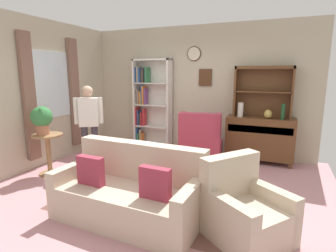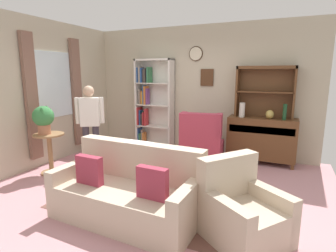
# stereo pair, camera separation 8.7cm
# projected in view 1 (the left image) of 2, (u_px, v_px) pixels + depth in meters

# --- Properties ---
(ground_plane) EXTENTS (5.40, 4.60, 0.02)m
(ground_plane) POSITION_uv_depth(u_px,v_px,m) (158.00, 186.00, 4.33)
(ground_plane) COLOR #C68C93
(wall_back) EXTENTS (5.00, 0.09, 2.80)m
(wall_back) POSITION_uv_depth(u_px,v_px,m) (198.00, 90.00, 5.98)
(wall_back) COLOR #BCB299
(wall_back) RESTS_ON ground_plane
(wall_left) EXTENTS (0.16, 4.20, 2.80)m
(wall_left) POSITION_uv_depth(u_px,v_px,m) (38.00, 94.00, 5.07)
(wall_left) COLOR #BCB299
(wall_left) RESTS_ON ground_plane
(area_rug) EXTENTS (2.64, 2.00, 0.01)m
(area_rug) POSITION_uv_depth(u_px,v_px,m) (161.00, 195.00, 3.98)
(area_rug) COLOR brown
(area_rug) RESTS_ON ground_plane
(bookshelf) EXTENTS (0.90, 0.30, 2.10)m
(bookshelf) POSITION_uv_depth(u_px,v_px,m) (150.00, 104.00, 6.30)
(bookshelf) COLOR silver
(bookshelf) RESTS_ON ground_plane
(sideboard) EXTENTS (1.30, 0.45, 0.92)m
(sideboard) POSITION_uv_depth(u_px,v_px,m) (260.00, 138.00, 5.38)
(sideboard) COLOR brown
(sideboard) RESTS_ON ground_plane
(sideboard_hutch) EXTENTS (1.10, 0.26, 1.00)m
(sideboard_hutch) POSITION_uv_depth(u_px,v_px,m) (264.00, 85.00, 5.27)
(sideboard_hutch) COLOR brown
(sideboard_hutch) RESTS_ON sideboard
(vase_tall) EXTENTS (0.11, 0.11, 0.29)m
(vase_tall) POSITION_uv_depth(u_px,v_px,m) (241.00, 110.00, 5.35)
(vase_tall) COLOR beige
(vase_tall) RESTS_ON sideboard
(vase_round) EXTENTS (0.15, 0.15, 0.17)m
(vase_round) POSITION_uv_depth(u_px,v_px,m) (268.00, 114.00, 5.17)
(vase_round) COLOR tan
(vase_round) RESTS_ON sideboard
(bottle_wine) EXTENTS (0.07, 0.07, 0.30)m
(bottle_wine) POSITION_uv_depth(u_px,v_px,m) (283.00, 112.00, 5.04)
(bottle_wine) COLOR #194223
(bottle_wine) RESTS_ON sideboard
(couch_floral) EXTENTS (1.83, 0.92, 0.90)m
(couch_floral) POSITION_uv_depth(u_px,v_px,m) (130.00, 194.00, 3.33)
(couch_floral) COLOR beige
(couch_floral) RESTS_ON ground_plane
(armchair_floral) EXTENTS (1.07, 1.07, 0.88)m
(armchair_floral) POSITION_uv_depth(u_px,v_px,m) (244.00, 213.00, 2.92)
(armchair_floral) COLOR beige
(armchair_floral) RESTS_ON ground_plane
(wingback_chair) EXTENTS (0.88, 0.89, 1.05)m
(wingback_chair) POSITION_uv_depth(u_px,v_px,m) (201.00, 145.00, 5.29)
(wingback_chair) COLOR #A33347
(wingback_chair) RESTS_ON ground_plane
(plant_stand) EXTENTS (0.52, 0.52, 0.73)m
(plant_stand) POSITION_uv_depth(u_px,v_px,m) (48.00, 150.00, 4.74)
(plant_stand) COLOR #997047
(plant_stand) RESTS_ON ground_plane
(potted_plant_large) EXTENTS (0.36, 0.36, 0.50)m
(potted_plant_large) POSITION_uv_depth(u_px,v_px,m) (42.00, 118.00, 4.61)
(potted_plant_large) COLOR #AD6B4C
(potted_plant_large) RESTS_ON plant_stand
(person_reading) EXTENTS (0.48, 0.35, 1.56)m
(person_reading) POSITION_uv_depth(u_px,v_px,m) (89.00, 121.00, 4.95)
(person_reading) COLOR #38333D
(person_reading) RESTS_ON ground_plane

